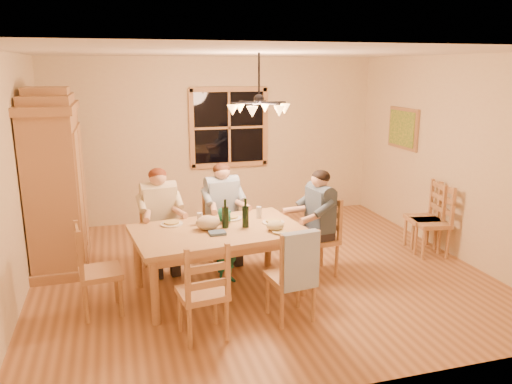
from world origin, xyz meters
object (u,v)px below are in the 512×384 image
object	(u,v)px
chair_near_left	(203,307)
chair_near_right	(290,290)
wine_bottle_b	(245,213)
chair_spare_front	(422,229)
adult_woman	(159,207)
adult_plaid_man	(222,200)
dining_table	(218,237)
child	(227,246)
chandelier	(259,107)
adult_slate_man	(319,209)
chair_far_left	(161,247)
chair_far_right	(223,239)
chair_end_left	(101,286)
chair_spare_back	(430,233)
wine_bottle_a	(225,214)
armoire	(56,186)
chair_end_right	(318,251)

from	to	relation	value
chair_near_left	chair_near_right	size ratio (longest dim) A/B	1.00
wine_bottle_b	chair_spare_front	size ratio (longest dim) A/B	0.33
adult_woman	adult_plaid_man	bearing A→B (deg)	180.00
dining_table	child	bearing A→B (deg)	54.90
chandelier	adult_slate_man	distance (m)	1.44
chair_spare_front	child	bearing A→B (deg)	106.30
chair_near_right	chair_spare_front	world-z (taller)	same
chair_far_left	adult_slate_man	distance (m)	2.06
chair_far_right	adult_slate_man	xyz separation A→B (m)	(1.04, -0.76, 0.54)
chair_far_left	chair_end_left	xyz separation A→B (m)	(-0.72, -0.99, 0.00)
chair_far_right	adult_slate_man	bearing A→B (deg)	136.64
chair_spare_back	dining_table	bearing A→B (deg)	106.72
chair_near_right	chair_end_left	world-z (taller)	same
chandelier	chair_far_right	world-z (taller)	chandelier
chair_near_right	wine_bottle_a	bearing A→B (deg)	112.43
chandelier	adult_plaid_man	xyz separation A→B (m)	(-0.35, 0.49, -1.24)
chair_near_right	dining_table	bearing A→B (deg)	117.90
dining_table	wine_bottle_b	xyz separation A→B (m)	(0.32, -0.01, 0.26)
chandelier	chair_end_left	bearing A→B (deg)	-162.59
armoire	chair_far_right	distance (m)	2.25
adult_plaid_man	wine_bottle_a	xyz separation A→B (m)	(-0.16, -0.89, 0.08)
dining_table	child	size ratio (longest dim) A/B	2.15
chair_far_right	wine_bottle_a	size ratio (longest dim) A/B	3.00
chandelier	wine_bottle_a	xyz separation A→B (m)	(-0.51, -0.40, -1.15)
chair_far_right	wine_bottle_a	world-z (taller)	wine_bottle_a
armoire	adult_plaid_man	world-z (taller)	armoire
chandelier	wine_bottle_b	bearing A→B (deg)	-122.96
chair_near_left	adult_slate_man	xyz separation A→B (m)	(1.65, 1.10, 0.54)
wine_bottle_b	chair_spare_back	bearing A→B (deg)	7.64
wine_bottle_a	chair_spare_front	bearing A→B (deg)	9.72
chair_near_right	child	xyz separation A→B (m)	(-0.44, 1.02, 0.17)
chair_near_right	armoire	bearing A→B (deg)	129.79
chair_far_left	chair_end_right	distance (m)	1.98
adult_slate_man	chair_near_left	bearing A→B (deg)	116.57
chair_far_left	wine_bottle_a	xyz separation A→B (m)	(0.67, -0.79, 0.62)
dining_table	wine_bottle_b	distance (m)	0.41
adult_plaid_man	wine_bottle_a	distance (m)	0.91
chair_near_right	chair_spare_front	size ratio (longest dim) A/B	1.00
armoire	chair_far_left	bearing A→B (deg)	-25.41
dining_table	wine_bottle_a	distance (m)	0.28
adult_woman	child	distance (m)	1.02
adult_woman	dining_table	bearing A→B (deg)	117.90
armoire	chair_far_left	size ratio (longest dim) A/B	2.32
chair_spare_back	adult_slate_man	bearing A→B (deg)	106.27
chair_far_left	wine_bottle_a	distance (m)	1.21
chandelier	chair_spare_front	world-z (taller)	chandelier
chair_near_right	adult_slate_man	xyz separation A→B (m)	(0.72, 0.99, 0.54)
chair_far_left	chair_end_left	bearing A→B (deg)	46.74
adult_woman	chair_spare_front	world-z (taller)	adult_woman
dining_table	chair_near_left	bearing A→B (deg)	-110.67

